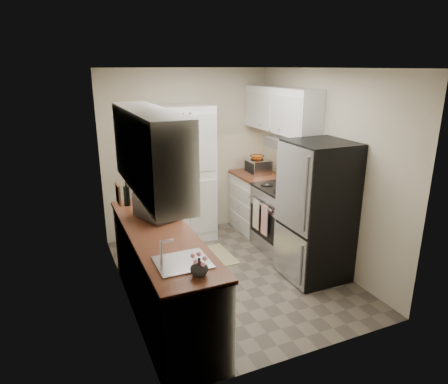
{
  "coord_description": "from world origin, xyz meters",
  "views": [
    {
      "loc": [
        -1.89,
        -4.09,
        2.52
      ],
      "look_at": [
        -0.04,
        0.15,
        1.06
      ],
      "focal_mm": 32.0,
      "sensor_mm": 36.0,
      "label": 1
    }
  ],
  "objects_px": {
    "pantry_cabinet": "(182,175)",
    "microwave": "(157,206)",
    "refrigerator": "(317,211)",
    "wine_bottle": "(127,194)",
    "toaster_oven": "(258,166)",
    "electric_range": "(283,218)"
  },
  "relations": [
    {
      "from": "pantry_cabinet",
      "to": "refrigerator",
      "type": "relative_size",
      "value": 1.18
    },
    {
      "from": "refrigerator",
      "to": "microwave",
      "type": "height_order",
      "value": "refrigerator"
    },
    {
      "from": "microwave",
      "to": "wine_bottle",
      "type": "relative_size",
      "value": 1.61
    },
    {
      "from": "pantry_cabinet",
      "to": "wine_bottle",
      "type": "bearing_deg",
      "value": -139.95
    },
    {
      "from": "refrigerator",
      "to": "microwave",
      "type": "bearing_deg",
      "value": 168.07
    },
    {
      "from": "wine_bottle",
      "to": "toaster_oven",
      "type": "xyz_separation_m",
      "value": [
        2.15,
        0.69,
        -0.04
      ]
    },
    {
      "from": "electric_range",
      "to": "microwave",
      "type": "xyz_separation_m",
      "value": [
        -1.88,
        -0.41,
        0.58
      ]
    },
    {
      "from": "refrigerator",
      "to": "microwave",
      "type": "relative_size",
      "value": 3.53
    },
    {
      "from": "refrigerator",
      "to": "wine_bottle",
      "type": "bearing_deg",
      "value": 155.77
    },
    {
      "from": "wine_bottle",
      "to": "toaster_oven",
      "type": "relative_size",
      "value": 0.78
    },
    {
      "from": "microwave",
      "to": "wine_bottle",
      "type": "xyz_separation_m",
      "value": [
        -0.23,
        0.54,
        0.02
      ]
    },
    {
      "from": "toaster_oven",
      "to": "electric_range",
      "type": "bearing_deg",
      "value": -90.99
    },
    {
      "from": "toaster_oven",
      "to": "microwave",
      "type": "bearing_deg",
      "value": -145.76
    },
    {
      "from": "pantry_cabinet",
      "to": "microwave",
      "type": "xyz_separation_m",
      "value": [
        -0.71,
        -1.33,
        0.05
      ]
    },
    {
      "from": "refrigerator",
      "to": "toaster_oven",
      "type": "distance_m",
      "value": 1.64
    },
    {
      "from": "microwave",
      "to": "wine_bottle",
      "type": "bearing_deg",
      "value": 2.03
    },
    {
      "from": "pantry_cabinet",
      "to": "microwave",
      "type": "height_order",
      "value": "pantry_cabinet"
    },
    {
      "from": "refrigerator",
      "to": "toaster_oven",
      "type": "bearing_deg",
      "value": 87.57
    },
    {
      "from": "microwave",
      "to": "toaster_oven",
      "type": "relative_size",
      "value": 1.25
    },
    {
      "from": "pantry_cabinet",
      "to": "microwave",
      "type": "relative_size",
      "value": 4.16
    },
    {
      "from": "refrigerator",
      "to": "wine_bottle",
      "type": "height_order",
      "value": "refrigerator"
    },
    {
      "from": "refrigerator",
      "to": "toaster_oven",
      "type": "xyz_separation_m",
      "value": [
        0.07,
        1.63,
        0.18
      ]
    }
  ]
}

